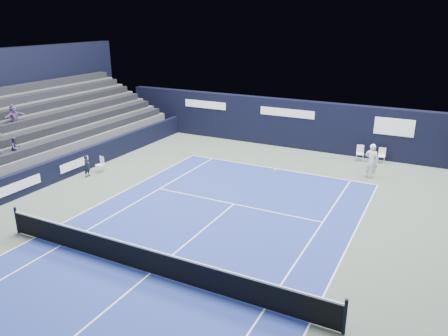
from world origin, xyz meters
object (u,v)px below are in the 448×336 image
object	(u,v)px
folding_chair_back_a	(360,150)
line_judge_chair	(101,163)
folding_chair_back_b	(382,154)
tennis_net	(149,260)
tennis_player	(371,161)

from	to	relation	value
folding_chair_back_a	line_judge_chair	xyz separation A→B (m)	(-12.31, -8.57, -0.13)
folding_chair_back_a	folding_chair_back_b	distance (m)	1.23
tennis_net	line_judge_chair	bearing A→B (deg)	140.25
folding_chair_back_a	tennis_net	xyz separation A→B (m)	(-3.85, -15.60, -0.12)
folding_chair_back_a	line_judge_chair	distance (m)	15.00
folding_chair_back_a	line_judge_chair	bearing A→B (deg)	-158.76
folding_chair_back_a	tennis_net	bearing A→B (deg)	-117.49
folding_chair_back_b	tennis_player	xyz separation A→B (m)	(-0.17, -2.81, 0.41)
tennis_player	folding_chair_back_a	bearing A→B (deg)	111.32
folding_chair_back_a	tennis_net	distance (m)	16.07
line_judge_chair	tennis_player	world-z (taller)	tennis_player
folding_chair_back_a	folding_chair_back_b	world-z (taller)	folding_chair_back_a
line_judge_chair	tennis_player	distance (m)	14.60
folding_chair_back_a	tennis_player	bearing A→B (deg)	-82.30
tennis_net	folding_chair_back_b	bearing A→B (deg)	72.16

